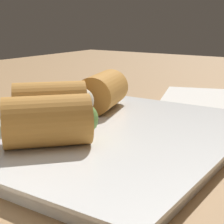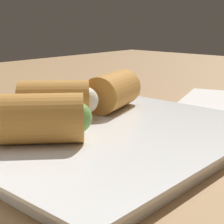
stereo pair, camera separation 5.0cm
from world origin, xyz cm
name	(u,v)px [view 2 (the right image)]	position (x,y,z in cm)	size (l,w,h in cm)	color
table_surface	(113,150)	(0.00, 0.00, 1.00)	(180.00, 140.00, 2.00)	#A87F54
serving_plate	(112,136)	(0.62, 0.38, 2.76)	(29.27, 24.06, 1.50)	white
roll_front_left	(114,91)	(-6.15, -5.32, 5.70)	(8.46, 6.30, 4.40)	#C68438
roll_front_right	(58,101)	(2.17, -5.82, 5.70)	(8.32, 8.28, 4.40)	#C68438
roll_back_left	(46,118)	(7.45, -1.22, 5.70)	(8.36, 8.23, 4.40)	#C68438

